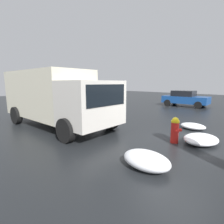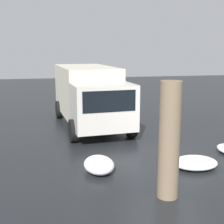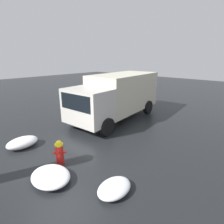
# 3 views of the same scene
# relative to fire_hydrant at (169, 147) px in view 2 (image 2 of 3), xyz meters

# --- Properties ---
(ground_plane) EXTENTS (60.00, 60.00, 0.00)m
(ground_plane) POSITION_rel_fire_hydrant_xyz_m (0.00, 0.00, -0.48)
(ground_plane) COLOR black
(fire_hydrant) EXTENTS (0.43, 0.41, 0.94)m
(fire_hydrant) POSITION_rel_fire_hydrant_xyz_m (0.00, 0.00, 0.00)
(fire_hydrant) COLOR red
(fire_hydrant) RESTS_ON ground_plane
(tree_trunk) EXTENTS (0.78, 0.51, 2.84)m
(tree_trunk) POSITION_rel_fire_hydrant_xyz_m (-2.30, 0.95, 0.95)
(tree_trunk) COLOR #7F6B51
(tree_trunk) RESTS_ON ground_plane
(delivery_truck) EXTENTS (6.82, 3.09, 2.73)m
(delivery_truck) POSITION_rel_fire_hydrant_xyz_m (5.35, 1.84, 1.03)
(delivery_truck) COLOR beige
(delivery_truck) RESTS_ON ground_plane
(snow_pile_by_hydrant) EXTENTS (1.29, 0.88, 0.43)m
(snow_pile_by_hydrant) POSITION_rel_fire_hydrant_xyz_m (-0.40, 2.33, -0.27)
(snow_pile_by_hydrant) COLOR white
(snow_pile_by_hydrant) RESTS_ON ground_plane
(snow_pile_curbside) EXTENTS (1.10, 1.38, 0.32)m
(snow_pile_curbside) POSITION_rel_fire_hydrant_xyz_m (-0.70, -0.58, -0.32)
(snow_pile_curbside) COLOR white
(snow_pile_curbside) RESTS_ON ground_plane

